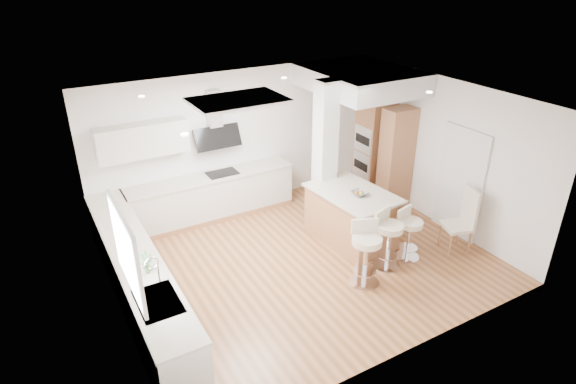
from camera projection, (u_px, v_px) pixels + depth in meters
ground at (302, 260)px, 8.29m from camera, size 6.00×6.00×0.00m
ceiling at (302, 260)px, 8.29m from camera, size 6.00×5.00×0.02m
wall_back at (238, 140)px, 9.62m from camera, size 6.00×0.04×2.80m
wall_left at (109, 236)px, 6.33m from camera, size 0.04×5.00×2.80m
wall_right at (440, 153)px, 9.01m from camera, size 0.04×5.00×2.80m
skylight at (238, 101)px, 7.18m from camera, size 4.10×2.10×0.06m
window_left at (125, 248)px, 5.52m from camera, size 0.06×1.28×1.07m
doorway_right at (460, 184)px, 8.71m from camera, size 0.05×1.00×2.10m
counter_left at (138, 278)px, 7.06m from camera, size 0.63×4.50×1.35m
counter_back at (203, 187)px, 9.31m from camera, size 3.62×0.63×2.50m
pillar at (325, 155)px, 8.88m from camera, size 0.35×0.35×2.80m
soffit at (360, 79)px, 9.17m from camera, size 1.78×2.20×0.40m
oven_column at (382, 152)px, 9.98m from camera, size 0.63×1.21×2.10m
peninsula at (351, 216)px, 8.69m from camera, size 1.20×1.69×1.05m
bar_stool_a at (366, 250)px, 7.46m from camera, size 0.64×0.64×1.08m
bar_stool_b at (388, 236)px, 7.88m from camera, size 0.58×0.58×1.03m
bar_stool_c at (409, 231)px, 8.14m from camera, size 0.51×0.51×0.93m
dining_chair at (463, 218)px, 8.33m from camera, size 0.57×0.57×1.18m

